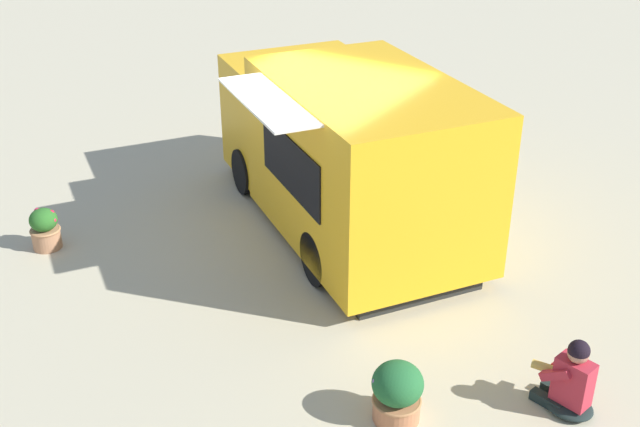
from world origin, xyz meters
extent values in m
plane|color=#BCB292|center=(0.00, 0.00, 0.00)|extent=(40.00, 40.00, 0.00)
cube|color=gold|center=(0.66, 0.38, 1.30)|extent=(4.17, 3.82, 2.20)
cube|color=gold|center=(-1.43, 1.80, 1.11)|extent=(2.45, 2.61, 1.82)
cube|color=black|center=(-2.04, 2.21, 1.43)|extent=(1.02, 1.48, 0.69)
cube|color=black|center=(0.03, -0.54, 1.43)|extent=(1.62, 1.11, 0.77)
cube|color=white|center=(-0.13, -0.78, 2.36)|extent=(2.09, 1.69, 0.03)
cube|color=black|center=(0.03, 0.81, 0.10)|extent=(4.96, 4.16, 0.20)
cylinder|color=black|center=(-0.70, 2.51, 0.37)|extent=(0.73, 0.59, 0.73)
cylinder|color=black|center=(-1.82, 0.86, 0.37)|extent=(0.73, 0.59, 0.73)
cylinder|color=black|center=(1.74, 0.85, 0.37)|extent=(0.73, 0.59, 0.73)
cylinder|color=black|center=(0.62, -0.80, 0.37)|extent=(0.73, 0.59, 0.73)
ellipsoid|color=black|center=(4.15, -1.50, 0.06)|extent=(0.61, 0.56, 0.12)
cube|color=black|center=(3.98, -1.35, 0.06)|extent=(0.38, 0.20, 0.11)
cube|color=black|center=(3.93, -1.54, 0.06)|extent=(0.38, 0.20, 0.11)
cube|color=#AF2835|center=(4.15, -1.50, 0.38)|extent=(0.42, 0.31, 0.52)
sphere|color=#AD735C|center=(4.15, -1.50, 0.74)|extent=(0.22, 0.22, 0.22)
sphere|color=black|center=(4.15, -1.50, 0.77)|extent=(0.22, 0.22, 0.22)
cube|color=#AF2835|center=(4.04, -1.35, 0.45)|extent=(0.36, 0.17, 0.28)
cube|color=#AF2835|center=(3.98, -1.57, 0.45)|extent=(0.36, 0.17, 0.28)
cylinder|color=gold|center=(3.85, -1.42, 0.37)|extent=(0.31, 0.10, 0.10)
cube|color=orange|center=(3.85, -1.42, 0.39)|extent=(0.26, 0.06, 0.02)
cylinder|color=#B46E47|center=(2.68, -2.56, 0.13)|extent=(0.49, 0.49, 0.25)
torus|color=#B07245|center=(2.68, -2.56, 0.24)|extent=(0.51, 0.51, 0.04)
ellipsoid|color=#225F2E|center=(2.68, -2.56, 0.45)|extent=(0.53, 0.53, 0.45)
sphere|color=#8B4E9E|center=(2.49, -2.45, 0.50)|extent=(0.06, 0.06, 0.06)
sphere|color=#A2469F|center=(2.51, -2.55, 0.57)|extent=(0.05, 0.05, 0.05)
sphere|color=#9056AB|center=(2.52, -2.70, 0.50)|extent=(0.08, 0.08, 0.08)
sphere|color=purple|center=(2.65, -2.34, 0.48)|extent=(0.06, 0.06, 0.06)
cylinder|color=#B37A55|center=(-3.11, -2.08, 0.15)|extent=(0.40, 0.40, 0.30)
torus|color=#B67E51|center=(-3.11, -2.08, 0.28)|extent=(0.43, 0.43, 0.04)
ellipsoid|color=#296522|center=(-3.11, -2.08, 0.44)|extent=(0.39, 0.39, 0.33)
sphere|color=red|center=(-3.03, -1.98, 0.54)|extent=(0.07, 0.07, 0.07)
sphere|color=red|center=(-3.22, -1.99, 0.52)|extent=(0.08, 0.08, 0.08)
sphere|color=#D41646|center=(-3.23, -2.07, 0.54)|extent=(0.09, 0.09, 0.09)
sphere|color=red|center=(-3.15, -1.96, 0.53)|extent=(0.05, 0.05, 0.05)
sphere|color=red|center=(-2.96, -2.03, 0.46)|extent=(0.07, 0.07, 0.07)
camera|label=1|loc=(5.37, -8.27, 5.66)|focal=44.65mm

